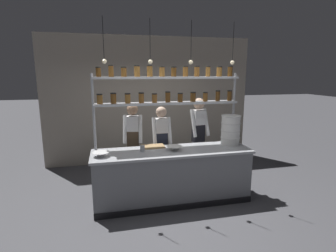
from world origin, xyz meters
TOP-DOWN VIEW (x-y plane):
  - ground_plane at (0.00, 0.00)m, footprint 40.00×40.00m
  - back_wall at (0.00, 2.28)m, footprint 5.11×0.12m
  - prep_counter at (0.00, -0.00)m, footprint 2.71×0.76m
  - spice_shelf_unit at (-0.00, 0.33)m, footprint 2.59×0.28m
  - chef_left at (-0.60, 0.69)m, footprint 0.39×0.31m
  - chef_center at (-0.06, 0.60)m, footprint 0.36×0.28m
  - chef_right at (0.73, 0.74)m, footprint 0.39×0.32m
  - container_stack at (1.13, 0.13)m, footprint 0.35×0.35m
  - cutting_board at (-0.28, 0.27)m, footprint 0.40×0.26m
  - prep_bowl_near_left at (0.04, -0.01)m, footprint 0.27×0.27m
  - prep_bowl_center_front at (-1.18, -0.08)m, footprint 0.27×0.27m
  - serving_cup_front at (-0.51, 0.03)m, footprint 0.08×0.08m
  - pendant_light_row at (-0.02, 0.00)m, footprint 2.17×0.07m

SIDE VIEW (x-z plane):
  - ground_plane at x=0.00m, z-range 0.00..0.00m
  - prep_counter at x=0.00m, z-range 0.00..0.92m
  - chef_center at x=-0.06m, z-range 0.11..1.71m
  - cutting_board at x=-0.28m, z-range 0.92..0.94m
  - chef_left at x=-0.60m, z-range 0.12..1.78m
  - prep_bowl_center_front at x=-1.18m, z-range 0.92..0.99m
  - prep_bowl_near_left at x=0.04m, z-range 0.92..0.99m
  - serving_cup_front at x=-0.51m, z-range 0.92..1.02m
  - chef_right at x=0.73m, z-range 0.14..1.87m
  - container_stack at x=1.13m, z-range 0.92..1.46m
  - back_wall at x=0.00m, z-range 0.00..3.08m
  - spice_shelf_unit at x=0.00m, z-range 0.71..3.05m
  - pendant_light_row at x=-0.02m, z-range 2.08..2.76m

